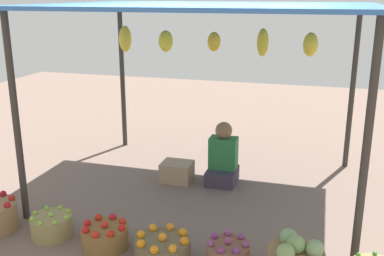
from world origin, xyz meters
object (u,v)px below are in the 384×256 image
object	(u,v)px
basket_limes	(52,226)
basket_red_tomatoes	(105,236)
vendor_person	(223,160)
basket_purple_onions	(228,256)
wooden_crate_near_vendor	(177,172)
basket_oranges	(163,249)

from	to	relation	value
basket_limes	basket_red_tomatoes	bearing A→B (deg)	-4.49
vendor_person	basket_purple_onions	world-z (taller)	vendor_person
vendor_person	basket_limes	xyz separation A→B (m)	(-1.32, -1.79, -0.19)
basket_red_tomatoes	wooden_crate_near_vendor	world-z (taller)	basket_red_tomatoes
vendor_person	wooden_crate_near_vendor	distance (m)	0.60
basket_purple_onions	wooden_crate_near_vendor	size ratio (longest dim) A/B	0.99
basket_oranges	wooden_crate_near_vendor	distance (m)	1.81
basket_red_tomatoes	wooden_crate_near_vendor	distance (m)	1.71
basket_red_tomatoes	vendor_person	bearing A→B (deg)	68.65
basket_limes	basket_red_tomatoes	world-z (taller)	basket_red_tomatoes
basket_limes	basket_oranges	bearing A→B (deg)	-5.05
vendor_person	basket_purple_onions	distance (m)	1.93
basket_limes	basket_red_tomatoes	size ratio (longest dim) A/B	0.92
basket_limes	vendor_person	bearing A→B (deg)	53.62
basket_limes	basket_purple_onions	distance (m)	1.78
basket_limes	wooden_crate_near_vendor	distance (m)	1.82
basket_red_tomatoes	basket_oranges	size ratio (longest dim) A/B	0.87
basket_limes	wooden_crate_near_vendor	xyz separation A→B (m)	(0.75, 1.66, 0.01)
vendor_person	basket_purple_onions	size ratio (longest dim) A/B	2.08
vendor_person	basket_oranges	distance (m)	1.90
basket_limes	basket_red_tomatoes	distance (m)	0.60
vendor_person	wooden_crate_near_vendor	bearing A→B (deg)	-166.99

